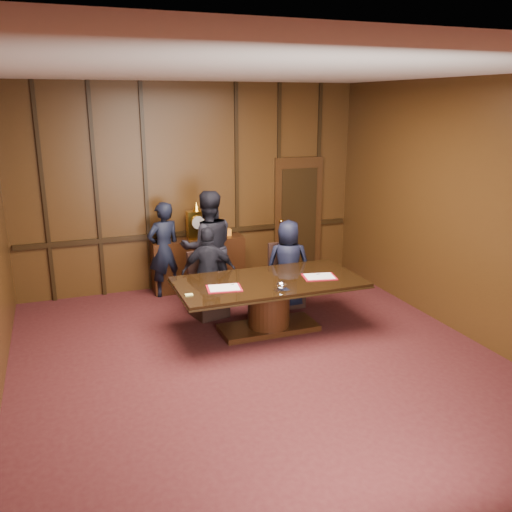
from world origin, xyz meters
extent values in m
plane|color=#330E0F|center=(0.00, 0.00, 0.00)|extent=(7.00, 7.00, 0.00)
plane|color=silver|center=(0.00, 0.00, 3.50)|extent=(7.00, 7.00, 0.00)
cube|color=black|center=(0.00, 3.50, 1.75)|extent=(6.00, 0.04, 3.50)
cube|color=black|center=(0.00, -3.50, 1.75)|extent=(6.00, 0.04, 3.50)
cube|color=black|center=(3.00, 0.00, 1.75)|extent=(0.04, 7.00, 3.50)
cube|color=black|center=(0.00, 3.47, 0.95)|extent=(5.90, 0.05, 0.08)
cube|color=black|center=(2.00, 3.46, 1.10)|extent=(0.95, 0.06, 2.20)
sphere|color=gold|center=(1.63, 3.39, 1.05)|extent=(0.08, 0.08, 0.08)
cube|color=black|center=(0.00, 3.26, 0.45)|extent=(1.60, 0.45, 0.90)
cube|color=black|center=(-0.70, 3.26, 0.03)|extent=(0.12, 0.40, 0.06)
cube|color=black|center=(0.70, 3.26, 0.03)|extent=(0.12, 0.40, 0.06)
cube|color=gold|center=(0.00, 3.26, 1.14)|extent=(0.34, 0.18, 0.48)
cylinder|color=white|center=(0.00, 3.16, 1.20)|extent=(0.22, 0.03, 0.22)
cone|color=gold|center=(0.00, 3.26, 1.46)|extent=(0.14, 0.14, 0.16)
cube|color=black|center=(-0.55, 3.28, 1.01)|extent=(0.18, 0.04, 0.22)
cube|color=orange|center=(0.50, 3.28, 0.96)|extent=(0.22, 0.12, 0.12)
cube|color=black|center=(0.47, 1.10, 0.04)|extent=(1.40, 0.60, 0.08)
cylinder|color=black|center=(0.47, 1.10, 0.39)|extent=(0.60, 0.60, 0.62)
cube|color=black|center=(0.47, 1.10, 0.71)|extent=(2.62, 1.32, 0.02)
cube|color=black|center=(0.47, 1.10, 0.73)|extent=(2.60, 1.30, 0.06)
cube|color=#A30F1E|center=(-0.22, 0.98, 0.77)|extent=(0.50, 0.40, 0.01)
cube|color=white|center=(-0.22, 0.98, 0.78)|extent=(0.44, 0.34, 0.01)
cube|color=#A30F1E|center=(1.20, 0.97, 0.77)|extent=(0.52, 0.42, 0.01)
cube|color=white|center=(1.20, 0.97, 0.78)|extent=(0.45, 0.35, 0.01)
cube|color=white|center=(0.47, 0.65, 0.77)|extent=(0.20, 0.14, 0.01)
ellipsoid|color=white|center=(0.47, 0.65, 0.82)|extent=(0.13, 0.13, 0.10)
cube|color=#DCD36B|center=(-0.73, 0.89, 0.77)|extent=(0.10, 0.08, 0.01)
cube|color=black|center=(-0.18, 1.95, 0.23)|extent=(0.58, 0.58, 0.46)
cube|color=black|center=(-0.23, 2.15, 0.72)|extent=(0.48, 0.17, 0.55)
cylinder|color=black|center=(-0.38, 1.75, 0.12)|extent=(0.04, 0.04, 0.23)
cylinder|color=black|center=(0.02, 2.15, 0.12)|extent=(0.04, 0.04, 0.23)
cube|color=black|center=(1.12, 1.95, 0.23)|extent=(0.50, 0.50, 0.46)
cube|color=black|center=(1.13, 2.16, 0.72)|extent=(0.48, 0.08, 0.55)
cylinder|color=black|center=(0.92, 1.75, 0.12)|extent=(0.04, 0.04, 0.23)
cylinder|color=black|center=(1.32, 2.15, 0.12)|extent=(0.04, 0.04, 0.23)
imported|color=black|center=(-0.18, 1.90, 0.70)|extent=(0.87, 0.47, 1.40)
imported|color=black|center=(1.12, 1.90, 0.70)|extent=(0.79, 0.64, 1.41)
imported|color=black|center=(-0.62, 3.10, 0.80)|extent=(0.67, 0.53, 1.60)
imported|color=black|center=(-0.01, 2.55, 0.92)|extent=(0.94, 0.76, 1.84)
camera|label=1|loc=(-2.22, -5.60, 3.19)|focal=38.00mm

